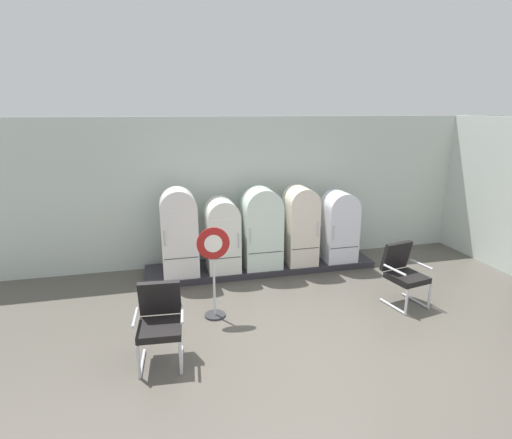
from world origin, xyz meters
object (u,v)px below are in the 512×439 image
object	(u,v)px
refrigerator_1	(222,233)
refrigerator_4	(339,224)
refrigerator_0	(179,230)
refrigerator_3	(300,223)
sign_stand	(214,273)
refrigerator_2	(262,226)
armchair_right	(403,271)
armchair_left	(160,319)

from	to	relation	value
refrigerator_1	refrigerator_4	distance (m)	2.37
refrigerator_0	refrigerator_4	world-z (taller)	refrigerator_0
refrigerator_3	sign_stand	bearing A→B (deg)	-140.85
refrigerator_2	refrigerator_3	size ratio (longest dim) A/B	1.01
armchair_right	refrigerator_0	bearing A→B (deg)	152.34
armchair_left	armchair_right	size ratio (longest dim) A/B	1.00
refrigerator_1	armchair_right	xyz separation A→B (m)	(2.66, -1.85, -0.28)
refrigerator_0	armchair_right	size ratio (longest dim) A/B	1.61
sign_stand	armchair_right	bearing A→B (deg)	-4.87
refrigerator_1	refrigerator_4	xyz separation A→B (m)	(2.37, -0.03, 0.01)
refrigerator_0	refrigerator_2	bearing A→B (deg)	0.48
refrigerator_1	refrigerator_0	bearing A→B (deg)	-177.20
armchair_left	armchair_right	bearing A→B (deg)	9.61
armchair_left	armchair_right	distance (m)	3.92
refrigerator_3	armchair_right	distance (m)	2.18
refrigerator_2	sign_stand	size ratio (longest dim) A/B	1.08
refrigerator_2	sign_stand	distance (m)	1.96
refrigerator_0	refrigerator_3	bearing A→B (deg)	0.56
refrigerator_2	refrigerator_4	bearing A→B (deg)	-0.08
refrigerator_4	sign_stand	bearing A→B (deg)	-150.43
refrigerator_4	refrigerator_3	bearing A→B (deg)	179.15
refrigerator_4	armchair_left	xyz separation A→B (m)	(-3.57, -2.48, -0.30)
refrigerator_2	armchair_left	xyz separation A→B (m)	(-1.96, -2.48, -0.38)
refrigerator_4	armchair_left	world-z (taller)	refrigerator_4
refrigerator_3	refrigerator_4	distance (m)	0.82
refrigerator_3	refrigerator_4	world-z (taller)	refrigerator_3
refrigerator_3	refrigerator_4	size ratio (longest dim) A/B	1.09
armchair_right	sign_stand	xyz separation A→B (m)	(-3.05, 0.26, 0.16)
refrigerator_4	sign_stand	world-z (taller)	refrigerator_4
refrigerator_3	refrigerator_0	bearing A→B (deg)	-179.44
refrigerator_2	refrigerator_4	xyz separation A→B (m)	(1.61, -0.00, -0.08)
refrigerator_3	armchair_right	size ratio (longest dim) A/B	1.53
refrigerator_0	sign_stand	world-z (taller)	refrigerator_0
refrigerator_4	sign_stand	distance (m)	3.17
refrigerator_1	armchair_right	bearing A→B (deg)	-34.86
refrigerator_4	refrigerator_0	bearing A→B (deg)	-179.81
armchair_right	sign_stand	size ratio (longest dim) A/B	0.70
refrigerator_3	sign_stand	size ratio (longest dim) A/B	1.07
refrigerator_2	armchair_left	world-z (taller)	refrigerator_2
refrigerator_0	refrigerator_1	distance (m)	0.81
armchair_right	refrigerator_4	bearing A→B (deg)	99.09
refrigerator_3	armchair_left	size ratio (longest dim) A/B	1.53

